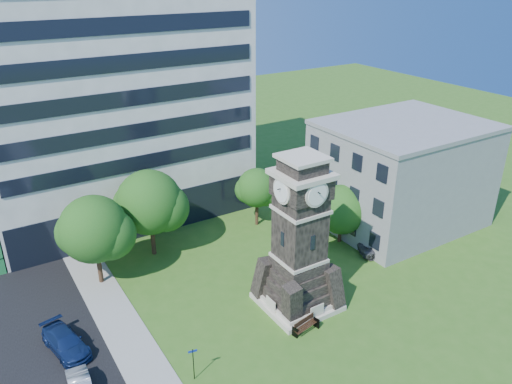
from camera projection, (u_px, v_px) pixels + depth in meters
ground at (280, 331)px, 35.85m from camera, size 160.00×160.00×0.00m
sidewalk at (128, 338)px, 35.12m from camera, size 3.00×70.00×0.06m
clock_tower at (299, 245)px, 36.67m from camera, size 5.40×5.40×12.22m
office_tall at (105, 76)px, 48.44m from camera, size 26.20×15.11×28.60m
office_low at (401, 173)px, 49.53m from camera, size 15.20×12.20×10.40m
car_street_north at (66, 342)px, 33.81m from camera, size 2.85×5.00×1.37m
car_east_lot at (384, 248)px, 45.33m from camera, size 5.07×3.59×1.28m
park_bench at (305, 325)px, 35.62m from camera, size 2.05×0.55×1.06m
street_sign at (193, 361)px, 31.10m from camera, size 0.57×0.06×2.39m
tree_nw at (95, 231)px, 39.57m from camera, size 6.03×5.48×7.73m
tree_nc at (150, 204)px, 43.60m from camera, size 6.35×5.77×8.08m
tree_ne at (257, 189)px, 49.24m from camera, size 4.30×3.91×6.03m
tree_east at (342, 211)px, 46.34m from camera, size 5.12×4.65×5.73m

